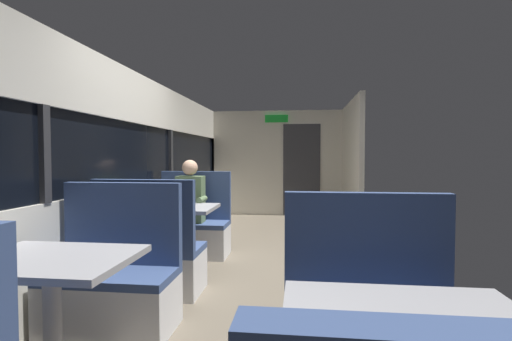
% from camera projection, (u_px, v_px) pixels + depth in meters
% --- Properties ---
extents(ground_plane, '(3.30, 9.20, 0.02)m').
position_uv_depth(ground_plane, '(253.00, 276.00, 4.12)').
color(ground_plane, '#665B4C').
extents(carriage_window_panel_left, '(0.09, 8.48, 2.30)m').
position_uv_depth(carriage_window_panel_left, '(126.00, 174.00, 4.24)').
color(carriage_window_panel_left, beige).
rests_on(carriage_window_panel_left, ground_plane).
extents(carriage_end_bulkhead, '(2.90, 0.11, 2.30)m').
position_uv_depth(carriage_end_bulkhead, '(279.00, 164.00, 8.23)').
color(carriage_end_bulkhead, beige).
rests_on(carriage_end_bulkhead, ground_plane).
extents(carriage_aisle_panel_right, '(0.08, 2.40, 2.30)m').
position_uv_depth(carriage_aisle_panel_right, '(351.00, 165.00, 6.88)').
color(carriage_aisle_panel_right, beige).
rests_on(carriage_aisle_panel_right, ground_plane).
extents(dining_table_near_window, '(0.90, 0.70, 0.74)m').
position_uv_depth(dining_table_near_window, '(51.00, 274.00, 2.12)').
color(dining_table_near_window, '#9E9EA3').
rests_on(dining_table_near_window, ground_plane).
extents(bench_near_window_facing_entry, '(0.95, 0.50, 1.10)m').
position_uv_depth(bench_near_window_facing_entry, '(113.00, 286.00, 2.83)').
color(bench_near_window_facing_entry, silver).
rests_on(bench_near_window_facing_entry, ground_plane).
extents(dining_table_mid_window, '(0.90, 0.70, 0.74)m').
position_uv_depth(dining_table_mid_window, '(175.00, 215.00, 4.23)').
color(dining_table_mid_window, '#9E9EA3').
rests_on(dining_table_mid_window, ground_plane).
extents(bench_mid_window_facing_end, '(0.95, 0.50, 1.10)m').
position_uv_depth(bench_mid_window_facing_end, '(151.00, 259.00, 3.55)').
color(bench_mid_window_facing_end, silver).
rests_on(bench_mid_window_facing_end, ground_plane).
extents(bench_mid_window_facing_entry, '(0.95, 0.50, 1.10)m').
position_uv_depth(bench_mid_window_facing_entry, '(193.00, 230.00, 4.94)').
color(bench_mid_window_facing_entry, silver).
rests_on(bench_mid_window_facing_entry, ground_plane).
extents(bench_front_aisle_facing_entry, '(0.95, 0.50, 1.10)m').
position_uv_depth(bench_front_aisle_facing_entry, '(371.00, 337.00, 2.03)').
color(bench_front_aisle_facing_entry, silver).
rests_on(bench_front_aisle_facing_entry, ground_plane).
extents(seated_passenger, '(0.47, 0.55, 1.26)m').
position_uv_depth(seated_passenger, '(191.00, 215.00, 4.86)').
color(seated_passenger, '#26262D').
rests_on(seated_passenger, ground_plane).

